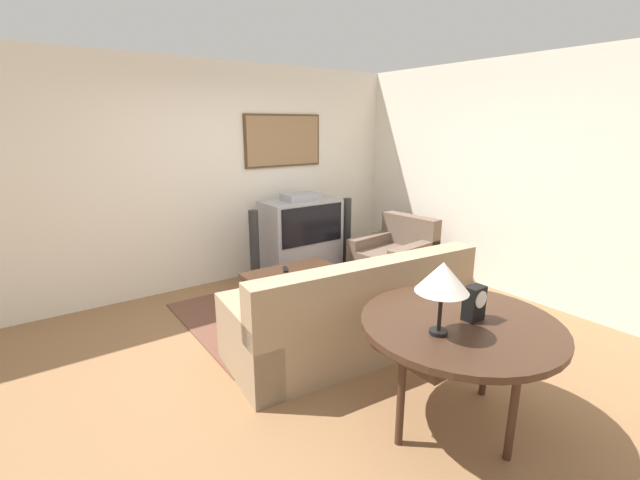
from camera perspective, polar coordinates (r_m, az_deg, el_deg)
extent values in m
plane|color=#8E6642|center=(4.07, -0.54, -13.80)|extent=(12.00, 12.00, 0.00)
cube|color=silver|center=(5.47, -13.64, 8.27)|extent=(12.00, 0.06, 2.70)
cube|color=#4C381E|center=(5.82, -4.91, 13.06)|extent=(1.14, 0.03, 0.68)
cube|color=#93704C|center=(5.81, -4.82, 13.06)|extent=(1.09, 0.01, 0.63)
cube|color=silver|center=(5.54, 22.51, 7.63)|extent=(0.06, 12.00, 2.70)
cube|color=brown|center=(4.86, -2.14, -8.63)|extent=(2.52, 1.79, 0.01)
cube|color=#9E9EA3|center=(5.75, -2.55, -2.43)|extent=(1.00, 0.55, 0.46)
cube|color=#9E9EA3|center=(5.62, -2.61, 2.52)|extent=(1.00, 0.55, 0.56)
cube|color=black|center=(5.39, -0.99, 2.00)|extent=(0.90, 0.01, 0.49)
cube|color=#9E9EA3|center=(5.56, -2.65, 5.80)|extent=(0.45, 0.30, 0.09)
cube|color=#9E8466|center=(3.93, 3.80, -11.28)|extent=(2.22, 1.06, 0.44)
cube|color=#9E8466|center=(3.51, 6.88, -6.60)|extent=(2.16, 0.42, 0.47)
cube|color=#9E8466|center=(4.46, 14.13, -7.29)|extent=(0.32, 0.88, 0.60)
cube|color=#9E8466|center=(3.51, -9.58, -13.48)|extent=(0.32, 0.88, 0.60)
cube|color=#715F49|center=(3.91, 11.36, -5.43)|extent=(0.37, 0.15, 0.34)
cube|color=#715F49|center=(3.39, -1.14, -8.45)|extent=(0.37, 0.15, 0.34)
cube|color=brown|center=(5.67, 9.61, -3.23)|extent=(0.97, 0.92, 0.40)
cube|color=brown|center=(5.83, 11.94, 1.26)|extent=(0.27, 0.84, 0.40)
cube|color=brown|center=(5.85, 7.08, -1.83)|extent=(0.89, 0.26, 0.54)
cube|color=brown|center=(5.46, 12.39, -3.33)|extent=(0.89, 0.26, 0.54)
cube|color=#3D2619|center=(4.66, -3.81, -4.34)|extent=(1.02, 0.52, 0.04)
cylinder|color=#3D2619|center=(4.36, -7.47, -8.94)|extent=(0.04, 0.04, 0.39)
cylinder|color=#3D2619|center=(4.82, 2.27, -6.39)|extent=(0.04, 0.04, 0.39)
cylinder|color=#3D2619|center=(4.71, -9.95, -7.16)|extent=(0.04, 0.04, 0.39)
cylinder|color=#3D2619|center=(5.14, -0.64, -4.97)|extent=(0.04, 0.04, 0.39)
cylinder|color=#3D2619|center=(2.94, 18.18, -10.60)|extent=(1.27, 1.27, 0.04)
cube|color=#3D2619|center=(2.96, 18.08, -11.68)|extent=(1.08, 0.51, 0.08)
cylinder|color=#3D2619|center=(2.85, 10.75, -19.63)|extent=(0.05, 0.05, 0.71)
cylinder|color=#3D2619|center=(3.47, 21.32, -13.71)|extent=(0.05, 0.05, 0.71)
cylinder|color=#3D2619|center=(2.94, 24.40, -19.75)|extent=(0.05, 0.05, 0.71)
cylinder|color=black|center=(2.72, 15.50, -11.73)|extent=(0.11, 0.11, 0.02)
cylinder|color=black|center=(2.63, 15.82, -7.67)|extent=(0.02, 0.02, 0.39)
cone|color=white|center=(2.58, 16.05, -4.76)|extent=(0.31, 0.31, 0.18)
cube|color=black|center=(2.93, 19.84, -7.93)|extent=(0.13, 0.09, 0.23)
cylinder|color=white|center=(2.89, 20.70, -7.45)|extent=(0.11, 0.01, 0.11)
cube|color=black|center=(4.68, -4.67, -3.91)|extent=(0.11, 0.16, 0.02)
cylinder|color=black|center=(5.42, -8.51, -6.16)|extent=(0.20, 0.20, 0.02)
cylinder|color=#2D2D2D|center=(5.27, -8.71, -1.30)|extent=(0.12, 0.12, 0.98)
cylinder|color=black|center=(6.17, 3.51, -3.36)|extent=(0.20, 0.20, 0.02)
cylinder|color=#2D2D2D|center=(6.03, 3.58, 0.96)|extent=(0.12, 0.12, 0.98)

